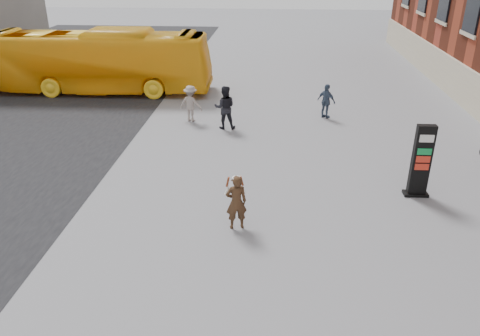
# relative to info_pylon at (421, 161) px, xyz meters

# --- Properties ---
(ground) EXTENTS (100.00, 100.00, 0.00)m
(ground) POSITION_rel_info_pylon_xyz_m (-4.87, -1.71, -1.12)
(ground) COLOR #9E9EA3
(info_pylon) EXTENTS (0.73, 0.38, 2.25)m
(info_pylon) POSITION_rel_info_pylon_xyz_m (0.00, 0.00, 0.00)
(info_pylon) COLOR black
(info_pylon) RESTS_ON ground
(woman) EXTENTS (0.68, 0.64, 1.54)m
(woman) POSITION_rel_info_pylon_xyz_m (-5.28, -2.22, -0.33)
(woman) COLOR #432818
(woman) RESTS_ON ground
(bus) EXTENTS (11.43, 2.91, 3.17)m
(bus) POSITION_rel_info_pylon_xyz_m (-13.36, 10.43, 0.46)
(bus) COLOR yellow
(bus) RESTS_ON road
(pedestrian_a) EXTENTS (0.93, 0.75, 1.79)m
(pedestrian_a) POSITION_rel_info_pylon_xyz_m (-6.38, 5.40, -0.23)
(pedestrian_a) COLOR black
(pedestrian_a) RESTS_ON ground
(pedestrian_b) EXTENTS (1.12, 0.82, 1.56)m
(pedestrian_b) POSITION_rel_info_pylon_xyz_m (-7.94, 6.19, -0.34)
(pedestrian_b) COLOR gray
(pedestrian_b) RESTS_ON ground
(pedestrian_c) EXTENTS (0.92, 0.84, 1.51)m
(pedestrian_c) POSITION_rel_info_pylon_xyz_m (-2.09, 7.05, -0.37)
(pedestrian_c) COLOR #3E4E65
(pedestrian_c) RESTS_ON ground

